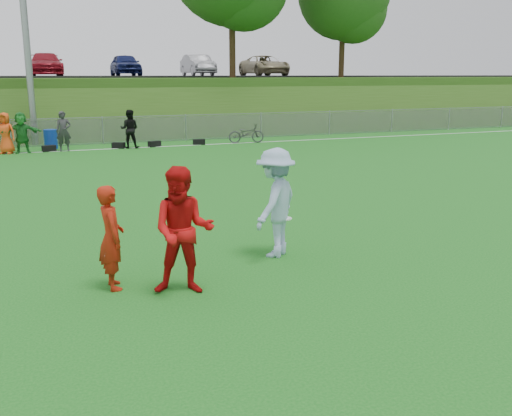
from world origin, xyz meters
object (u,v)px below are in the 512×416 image
player_red_center (183,231)px  bicycle (246,133)px  frisbee (285,218)px  player_blue (275,203)px  player_red_left (111,237)px  recycling_bin (51,139)px

player_red_center → bicycle: player_red_center is taller
bicycle → frisbee: bearing=168.7°
player_blue → frisbee: size_ratio=8.11×
player_red_left → recycling_bin: 18.13m
player_red_left → player_red_center: bearing=-124.0°
recycling_bin → bicycle: size_ratio=0.49×
player_blue → bicycle: (5.50, 16.52, -0.53)m
player_red_left → recycling_bin: (-0.35, 18.12, -0.38)m
player_red_left → bicycle: bearing=-29.3°
player_blue → player_red_left: bearing=-32.3°
bicycle → recycling_bin: bearing=89.9°
player_red_center → bicycle: size_ratio=1.12×
player_red_left → bicycle: player_red_left is taller
frisbee → bicycle: bicycle is taller
player_blue → bicycle: 17.42m
player_blue → player_red_center: bearing=-12.8°
player_red_center → player_red_left: bearing=168.2°
player_red_left → bicycle: size_ratio=0.94×
bicycle → player_blue: bearing=168.1°
player_red_left → player_red_center: (0.98, -0.59, 0.16)m
player_red_center → bicycle: bearing=86.2°
player_red_left → frisbee: 3.18m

